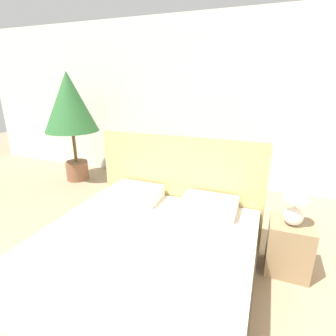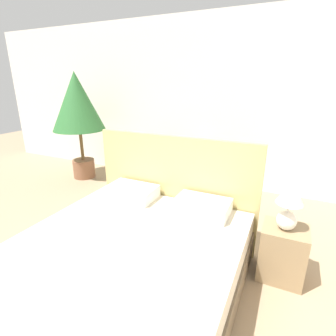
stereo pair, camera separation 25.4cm
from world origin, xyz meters
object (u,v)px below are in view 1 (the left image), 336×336
armchair_near_window_left (137,171)px  nightstand (289,248)px  armchair_near_window_right (186,178)px  potted_palm (70,106)px  bed (143,262)px  side_table (160,178)px  table_lamp (297,198)px

armchair_near_window_left → nightstand: armchair_near_window_left is taller
armchair_near_window_right → potted_palm: bearing=-175.5°
nightstand → potted_palm: bearing=160.0°
bed → armchair_near_window_left: bearing=119.0°
bed → nightstand: bed is taller
bed → nightstand: bearing=31.3°
armchair_near_window_left → nightstand: 2.83m
bed → potted_palm: 3.43m
potted_palm → side_table: potted_palm is taller
bed → armchair_near_window_right: (-0.28, 2.18, -0.00)m
armchair_near_window_left → potted_palm: bearing=-171.8°
armchair_near_window_right → side_table: size_ratio=1.88×
armchair_near_window_left → nightstand: size_ratio=1.72×
potted_palm → nightstand: potted_palm is taller
nightstand → side_table: bearing=144.9°
armchair_near_window_left → armchair_near_window_right: same height
armchair_near_window_left → table_lamp: (2.43, -1.45, 0.52)m
armchair_near_window_right → nightstand: size_ratio=1.72×
side_table → bed: bearing=-70.8°
armchair_near_window_right → potted_palm: potted_palm is taller
bed → armchair_near_window_right: bearing=97.3°
bed → side_table: size_ratio=4.20×
potted_palm → nightstand: (3.71, -1.35, -1.13)m
armchair_near_window_right → table_lamp: bearing=-41.4°
bed → armchair_near_window_right: size_ratio=2.24×
bed → table_lamp: (1.22, 0.73, 0.52)m
armchair_near_window_right → potted_palm: (-2.19, -0.08, 1.10)m
table_lamp → bed: bearing=-149.0°
bed → potted_palm: potted_palm is taller
potted_palm → side_table: bearing=1.2°
armchair_near_window_left → potted_palm: potted_palm is taller
potted_palm → nightstand: size_ratio=3.69×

